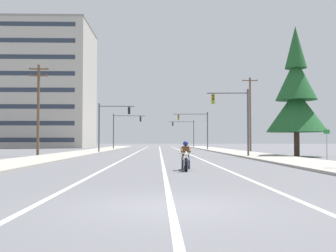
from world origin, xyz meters
The scene contains 17 objects.
ground_plane centered at (0.00, 0.00, 0.00)m, with size 400.00×400.00×0.00m, color #5B5B60.
lane_stripe_center centered at (0.05, 45.00, 0.00)m, with size 0.16×100.00×0.01m, color beige.
lane_stripe_left centered at (-3.03, 45.00, 0.00)m, with size 0.16×100.00×0.01m, color beige.
lane_stripe_right centered at (3.20, 45.00, 0.00)m, with size 0.16×100.00×0.01m, color beige.
sidewalk_kerb_right centered at (9.36, 40.00, 0.07)m, with size 4.40×110.00×0.14m, color #9E998E.
sidewalk_kerb_left centered at (-9.36, 40.00, 0.07)m, with size 4.40×110.00×0.14m, color #9E998E.
motorcycle_with_rider centered at (1.13, 10.59, 0.59)m, with size 0.70×2.19×1.46m.
traffic_signal_near_right centered at (6.88, 26.35, 4.03)m, with size 3.82×0.42×6.20m.
traffic_signal_near_left centered at (-6.43, 40.13, 4.08)m, with size 4.53×0.37×6.20m.
traffic_signal_mid_right centered at (6.11, 54.06, 4.14)m, with size 5.64×0.47×6.20m.
traffic_signal_mid_left centered at (-6.39, 58.51, 4.14)m, with size 5.56×0.52×6.20m.
traffic_signal_far_right centered at (6.12, 79.02, 4.15)m, with size 5.68×0.37×6.20m.
utility_pole_left_near centered at (-11.97, 29.28, 4.79)m, with size 1.92×0.26×8.92m.
utility_pole_right_far centered at (12.60, 45.02, 5.39)m, with size 2.15×0.26×10.35m.
conifer_tree_right_verge_near centered at (12.83, 27.55, 5.70)m, with size 5.65×5.65×12.43m.
apartment_building_far_left_block centered at (-25.80, 79.67, 13.82)m, with size 20.36×18.41×27.62m.
street_sign centered at (12.07, 19.28, 1.50)m, with size 0.44×0.07×2.40m.
Camera 1 is at (-0.23, -8.73, 1.46)m, focal length 41.47 mm.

